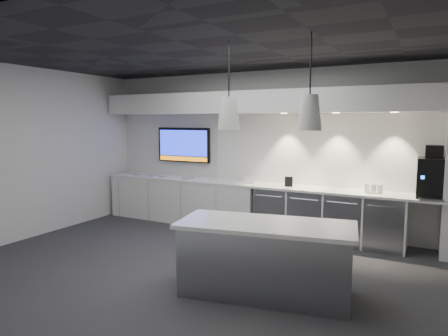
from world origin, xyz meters
The scene contains 26 objects.
floor centered at (0.00, 0.00, 0.00)m, with size 7.00×7.00×0.00m, color #313133.
ceiling centered at (0.00, 0.00, 3.00)m, with size 7.00×7.00×0.00m, color black.
wall_back centered at (0.00, 2.50, 1.50)m, with size 7.00×7.00×0.00m, color silver.
wall_front centered at (0.00, -2.50, 1.50)m, with size 7.00×7.00×0.00m, color silver.
wall_left centered at (-3.50, 0.00, 1.50)m, with size 7.00×7.00×0.00m, color silver.
back_counter centered at (0.00, 2.17, 0.88)m, with size 6.80×0.65×0.04m, color white.
left_base_cabinets centered at (-1.75, 2.17, 0.43)m, with size 3.30×0.63×0.86m, color white.
fridge_unit_a centered at (0.25, 2.17, 0.42)m, with size 0.60×0.61×0.85m, color gray.
fridge_unit_b centered at (0.88, 2.17, 0.42)m, with size 0.60×0.61×0.85m, color gray.
fridge_unit_c centered at (1.51, 2.17, 0.42)m, with size 0.60×0.61×0.85m, color gray.
fridge_unit_d centered at (2.14, 2.17, 0.42)m, with size 0.60×0.61×0.85m, color gray.
backsplash centered at (1.20, 2.48, 1.55)m, with size 4.60×0.03×1.30m, color white.
soffit centered at (0.00, 2.20, 2.40)m, with size 6.90×0.60×0.40m, color white.
wall_tv centered at (-1.90, 2.45, 1.56)m, with size 1.25×0.07×0.72m.
island centered at (1.07, -0.32, 0.44)m, with size 2.18×1.23×0.87m.
bin centered at (0.04, -0.33, 0.24)m, with size 0.34×0.34×0.47m, color gray.
coffee_machine centered at (2.78, 2.20, 1.23)m, with size 0.46×0.63×0.80m.
sign_black centered at (0.52, 2.13, 0.99)m, with size 0.14×0.02×0.18m, color black.
sign_white centered at (-0.23, 2.08, 0.97)m, with size 0.18×0.02×0.14m, color white.
cup_cluster centered at (1.94, 2.18, 0.98)m, with size 0.28×0.18×0.15m, color white, non-canonical shape.
tray_a centered at (-2.89, 2.14, 0.91)m, with size 0.16×0.16×0.03m, color #A6A6A6.
tray_b centered at (-2.46, 2.12, 0.91)m, with size 0.16×0.16×0.03m, color #A6A6A6.
tray_c centered at (-2.21, 2.17, 0.91)m, with size 0.16×0.16×0.03m, color #A6A6A6.
tray_d centered at (-1.59, 2.13, 0.91)m, with size 0.16×0.16×0.03m, color #A6A6A6.
pendant_left centered at (0.58, -0.32, 2.15)m, with size 0.27×0.27×1.09m.
pendant_right centered at (1.56, -0.32, 2.15)m, with size 0.27×0.27×1.09m.
Camera 1 is at (2.76, -4.59, 2.06)m, focal length 32.00 mm.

